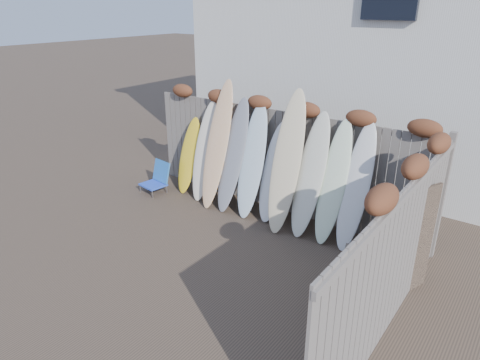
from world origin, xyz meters
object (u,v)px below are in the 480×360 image
Objects in this scene: wooden_crate at (363,277)px; beach_chair at (157,178)px; lattice_panel at (407,246)px; surfboard_0 at (189,156)px.

beach_chair is at bearing 170.20° from wooden_crate.
wooden_crate is (5.02, -0.87, 0.03)m from beach_chair.
lattice_panel is at bearing 42.09° from wooden_crate.
wooden_crate is at bearing -9.80° from beach_chair.
surfboard_0 is at bearing 40.42° from beach_chair.
lattice_panel reaches higher than beach_chair.
lattice_panel is (5.43, -0.50, 0.50)m from beach_chair.
wooden_crate is 4.69m from surfboard_0.
beach_chair is at bearing -164.10° from lattice_panel.
wooden_crate is at bearing -116.80° from lattice_panel.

